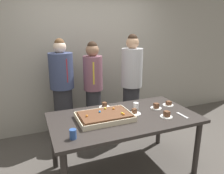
{
  "coord_description": "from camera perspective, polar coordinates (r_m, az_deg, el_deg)",
  "views": [
    {
      "loc": [
        -1.06,
        -2.17,
        1.83
      ],
      "look_at": [
        -0.1,
        0.15,
        1.13
      ],
      "focal_mm": 33.55,
      "sensor_mm": 36.0,
      "label": 1
    }
  ],
  "objects": [
    {
      "name": "ground_plane",
      "position": [
        3.03,
        3.1,
        -21.62
      ],
      "size": [
        12.0,
        12.0,
        0.0
      ],
      "primitive_type": "plane",
      "color": "#4C4742"
    },
    {
      "name": "plated_slice_far_right",
      "position": [
        2.9,
        -2.06,
        -5.17
      ],
      "size": [
        0.15,
        0.15,
        0.07
      ],
      "color": "white",
      "rests_on": "party_table"
    },
    {
      "name": "drink_cup_nearest",
      "position": [
        2.14,
        -10.59,
        -12.51
      ],
      "size": [
        0.07,
        0.07,
        0.1
      ],
      "primitive_type": "cylinder",
      "color": "#2D5199",
      "rests_on": "party_table"
    },
    {
      "name": "person_striped_tie_right",
      "position": [
        3.5,
        -5.13,
        -0.49
      ],
      "size": [
        0.31,
        0.31,
        1.64
      ],
      "rotation": [
        0.0,
        0.0,
        -1.75
      ],
      "color": "#28282D",
      "rests_on": "ground_plane"
    },
    {
      "name": "interior_back_panel",
      "position": [
        3.93,
        -6.8,
        10.67
      ],
      "size": [
        8.0,
        0.12,
        3.0
      ],
      "primitive_type": "cube",
      "color": "#9E998E",
      "rests_on": "ground_plane"
    },
    {
      "name": "person_green_shirt_behind",
      "position": [
        3.58,
        5.32,
        0.61
      ],
      "size": [
        0.35,
        0.35,
        1.75
      ],
      "rotation": [
        0.0,
        0.0,
        -2.32
      ],
      "color": "#28282D",
      "rests_on": "ground_plane"
    },
    {
      "name": "plated_slice_near_left",
      "position": [
        2.68,
        14.63,
        -7.43
      ],
      "size": [
        0.15,
        0.15,
        0.08
      ],
      "color": "white",
      "rests_on": "party_table"
    },
    {
      "name": "party_table",
      "position": [
        2.67,
        3.32,
        -9.64
      ],
      "size": [
        1.82,
        0.99,
        0.78
      ],
      "color": "#2D2826",
      "rests_on": "ground_plane"
    },
    {
      "name": "person_serving_front",
      "position": [
        3.47,
        -13.33,
        -0.93
      ],
      "size": [
        0.38,
        0.38,
        1.69
      ],
      "rotation": [
        0.0,
        0.0,
        -1.3
      ],
      "color": "#28282D",
      "rests_on": "ground_plane"
    },
    {
      "name": "cake_server_utensil",
      "position": [
        2.78,
        18.64,
        -7.35
      ],
      "size": [
        0.03,
        0.2,
        0.01
      ],
      "primitive_type": "cube",
      "color": "silver",
      "rests_on": "party_table"
    },
    {
      "name": "plated_slice_center_front",
      "position": [
        2.7,
        6.21,
        -6.93
      ],
      "size": [
        0.15,
        0.15,
        0.07
      ],
      "color": "white",
      "rests_on": "party_table"
    },
    {
      "name": "drink_cup_middle",
      "position": [
        2.82,
        6.53,
        -5.24
      ],
      "size": [
        0.07,
        0.07,
        0.1
      ],
      "primitive_type": "cylinder",
      "color": "white",
      "rests_on": "party_table"
    },
    {
      "name": "plated_slice_near_right",
      "position": [
        2.92,
        11.94,
        -5.32
      ],
      "size": [
        0.15,
        0.15,
        0.08
      ],
      "color": "white",
      "rests_on": "party_table"
    },
    {
      "name": "plated_slice_far_left",
      "position": [
        3.08,
        15.09,
        -4.53
      ],
      "size": [
        0.15,
        0.15,
        0.06
      ],
      "color": "white",
      "rests_on": "party_table"
    },
    {
      "name": "sheet_cake",
      "position": [
        2.53,
        -2.05,
        -8.0
      ],
      "size": [
        0.65,
        0.45,
        0.1
      ],
      "color": "beige",
      "rests_on": "party_table"
    }
  ]
}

